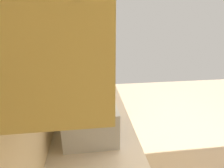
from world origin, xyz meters
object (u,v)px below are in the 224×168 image
at_px(microwave, 91,116).
at_px(bowl, 96,80).
at_px(kettle, 97,87).
at_px(oven_range, 90,92).

height_order(microwave, bowl, microwave).
xyz_separation_m(microwave, kettle, (0.82, -0.10, -0.06)).
xyz_separation_m(oven_range, kettle, (-1.06, -0.09, 0.50)).
bearing_deg(microwave, kettle, -6.74).
height_order(bowl, kettle, kettle).
bearing_deg(microwave, bowl, -4.74).
distance_m(oven_range, bowl, 0.85).
height_order(microwave, kettle, microwave).
bearing_deg(kettle, bowl, 0.00).
height_order(oven_range, bowl, oven_range).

